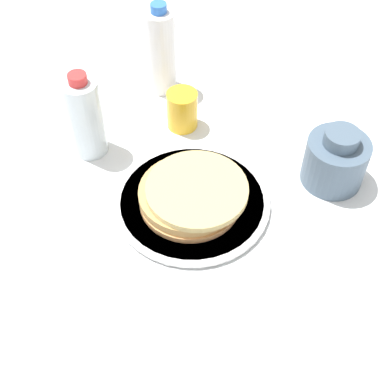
# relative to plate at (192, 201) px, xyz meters

# --- Properties ---
(ground_plane) EXTENTS (4.00, 4.00, 0.00)m
(ground_plane) POSITION_rel_plate_xyz_m (0.01, -0.03, -0.01)
(ground_plane) COLOR white
(plate) EXTENTS (0.28, 0.28, 0.01)m
(plate) POSITION_rel_plate_xyz_m (0.00, 0.00, 0.00)
(plate) COLOR white
(plate) RESTS_ON ground_plane
(pancake_stack) EXTENTS (0.19, 0.19, 0.04)m
(pancake_stack) POSITION_rel_plate_xyz_m (0.00, 0.00, 0.03)
(pancake_stack) COLOR tan
(pancake_stack) RESTS_ON plate
(juice_glass) EXTENTS (0.06, 0.06, 0.08)m
(juice_glass) POSITION_rel_plate_xyz_m (-0.04, -0.21, 0.03)
(juice_glass) COLOR yellow
(juice_glass) RESTS_ON ground_plane
(cream_jug) EXTENTS (0.11, 0.11, 0.12)m
(cream_jug) POSITION_rel_plate_xyz_m (-0.27, 0.01, 0.04)
(cream_jug) COLOR #4C6075
(cream_jug) RESTS_ON ground_plane
(water_bottle_near) EXTENTS (0.06, 0.06, 0.20)m
(water_bottle_near) POSITION_rel_plate_xyz_m (-0.03, -0.34, 0.09)
(water_bottle_near) COLOR white
(water_bottle_near) RESTS_ON ground_plane
(water_bottle_mid) EXTENTS (0.07, 0.07, 0.18)m
(water_bottle_mid) POSITION_rel_plate_xyz_m (0.15, -0.19, 0.08)
(water_bottle_mid) COLOR silver
(water_bottle_mid) RESTS_ON ground_plane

